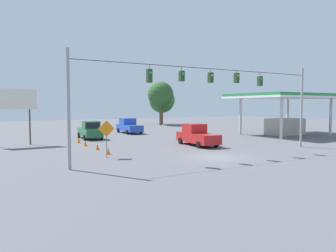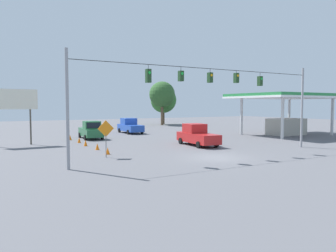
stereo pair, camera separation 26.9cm
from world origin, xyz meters
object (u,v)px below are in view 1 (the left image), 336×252
Objects in this scene: roadside_billboard at (11,103)px; work_zone_sign at (106,132)px; traffic_cone_second at (97,147)px; traffic_cone_nearest at (108,151)px; gas_station at (285,105)px; pickup_truck_red_crossing_near at (197,135)px; traffic_cone_third at (85,143)px; pickup_truck_green_withflow_far at (90,131)px; tree_horizon_right at (162,100)px; traffic_cone_fourth at (79,140)px; traffic_cone_fifth at (69,138)px; pickup_truck_blue_oncoming_deep at (129,126)px; tree_horizon_left at (161,94)px; overhead_signal_span at (210,94)px.

roadside_billboard reaches higher than work_zone_sign.
traffic_cone_second is 4.86m from work_zone_sign.
gas_station reaches higher than traffic_cone_nearest.
work_zone_sign reaches higher than pickup_truck_red_crossing_near.
traffic_cone_second is at bearing 92.56° from traffic_cone_third.
roadside_billboard is at bearing -29.50° from pickup_truck_red_crossing_near.
traffic_cone_second is (2.38, 9.75, -0.68)m from pickup_truck_green_withflow_far.
tree_horizon_right is at bearing -135.57° from pickup_truck_green_withflow_far.
tree_horizon_right reaches higher than traffic_cone_second.
tree_horizon_right reaches higher than traffic_cone_fourth.
traffic_cone_fifth is at bearing 4.27° from pickup_truck_green_withflow_far.
pickup_truck_red_crossing_near is 36.35m from tree_horizon_right.
traffic_cone_fifth is at bearing 28.36° from pickup_truck_blue_oncoming_deep.
pickup_truck_red_crossing_near is 13.60m from pickup_truck_green_withflow_far.
overhead_signal_span is at bearing 66.20° from tree_horizon_left.
overhead_signal_span reaches higher than work_zone_sign.
tree_horizon_right is at bearing -125.44° from traffic_cone_nearest.
traffic_cone_nearest is at bearing 9.95° from gas_station.
roadside_billboard is (32.74, -5.61, 0.19)m from gas_station.
pickup_truck_blue_oncoming_deep is at bearing -154.40° from roadside_billboard.
tree_horizon_right is (-24.30, -31.24, 4.77)m from traffic_cone_second.
tree_horizon_left reaches higher than pickup_truck_blue_oncoming_deep.
pickup_truck_red_crossing_near is 0.42× the size of gas_station.
gas_station is at bearing 176.57° from traffic_cone_third.
work_zone_sign is (10.37, 2.73, 1.01)m from pickup_truck_red_crossing_near.
traffic_cone_third is at bearing -3.43° from gas_station.
pickup_truck_red_crossing_near is 0.66× the size of tree_horizon_left.
pickup_truck_blue_oncoming_deep is 9.55× the size of traffic_cone_third.
traffic_cone_fifth is 32.99m from tree_horizon_right.
overhead_signal_span reaches higher than traffic_cone_second.
tree_horizon_right is at bearing -138.40° from traffic_cone_fifth.
roadside_billboard is (6.14, 2.35, 3.90)m from traffic_cone_fifth.
overhead_signal_span is 2.52× the size of tree_horizon_left.
roadside_billboard is (15.83, 7.59, 3.21)m from pickup_truck_blue_oncoming_deep.
gas_station is 1.57× the size of tree_horizon_left.
overhead_signal_span is 23.19m from pickup_truck_blue_oncoming_deep.
gas_station is at bearing 170.28° from roadside_billboard.
traffic_cone_fourth is (-0.18, -3.04, 0.00)m from traffic_cone_third.
overhead_signal_span reaches higher than roadside_billboard.
tree_horizon_right is (-14.72, -16.44, 4.08)m from pickup_truck_blue_oncoming_deep.
pickup_truck_blue_oncoming_deep is (0.03, -16.56, 0.00)m from pickup_truck_red_crossing_near.
traffic_cone_nearest is 1.00× the size of traffic_cone_third.
pickup_truck_blue_oncoming_deep is at bearing 48.17° from tree_horizon_right.
pickup_truck_green_withflow_far is 0.68× the size of tree_horizon_right.
pickup_truck_red_crossing_near is at bearing 66.01° from tree_horizon_right.
pickup_truck_blue_oncoming_deep is 9.55× the size of traffic_cone_fourth.
gas_station is (-16.88, -3.36, 3.03)m from pickup_truck_red_crossing_near.
pickup_truck_blue_oncoming_deep is 20.34m from traffic_cone_nearest.
traffic_cone_third is at bearing -26.96° from pickup_truck_red_crossing_near.
traffic_cone_fifth is (0.15, -3.33, 0.00)m from traffic_cone_fourth.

